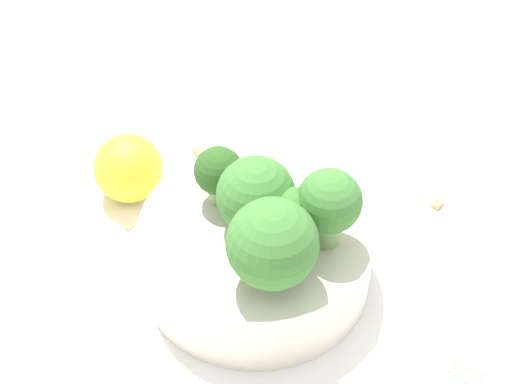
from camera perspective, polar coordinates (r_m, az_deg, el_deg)
ground_plane at (r=0.60m, az=0.00°, el=-5.68°), size 3.00×3.00×0.00m
bowl at (r=0.58m, az=0.00°, el=-4.04°), size 0.16×0.16×0.05m
broccoli_floret_0 at (r=0.55m, az=0.00°, el=-0.28°), size 0.05×0.05×0.05m
broccoli_floret_1 at (r=0.54m, az=2.38°, el=-1.56°), size 0.03×0.03×0.04m
broccoli_floret_2 at (r=0.51m, az=1.10°, el=-3.53°), size 0.06×0.06×0.06m
broccoli_floret_3 at (r=0.53m, az=4.90°, el=-0.77°), size 0.04×0.04×0.06m
broccoli_floret_4 at (r=0.57m, az=-2.52°, el=1.29°), size 0.03×0.03×0.04m
pepper_shaker at (r=0.53m, az=14.01°, el=-11.66°), size 0.04×0.04×0.06m
lemon_wedge at (r=0.65m, az=-8.50°, el=1.58°), size 0.05×0.05×0.05m
almond_crumb_1 at (r=0.69m, az=-3.86°, el=2.76°), size 0.01×0.01×0.01m
almond_crumb_2 at (r=0.66m, az=12.03°, el=-0.63°), size 0.01×0.01×0.01m
almond_crumb_3 at (r=0.65m, az=6.16°, el=-0.49°), size 0.01×0.01×0.01m
almond_crumb_4 at (r=0.64m, az=-8.56°, el=-2.26°), size 0.01×0.01×0.01m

